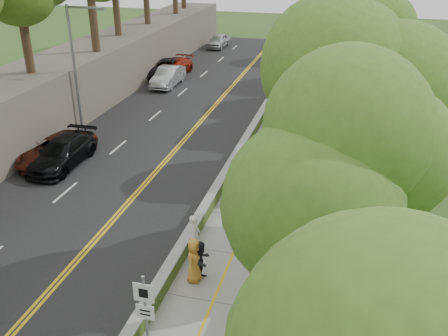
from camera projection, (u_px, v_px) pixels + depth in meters
ground at (155, 292)px, 18.08m from camera, size 140.00×140.00×0.00m
road at (164, 133)px, 32.43m from camera, size 11.20×66.00×0.04m
sidewalk at (285, 145)px, 30.60m from camera, size 4.20×66.00×0.05m
jersey_barrier at (249, 137)px, 31.01m from camera, size 0.42×66.00×0.60m
rock_embankment at (49, 94)px, 33.45m from camera, size 5.00×66.00×4.00m
chainlink_fence at (321, 133)px, 29.70m from camera, size 0.04×66.00×2.00m
trees_fenceside at (375, 32)px, 26.60m from camera, size 7.00×66.00×14.00m
streetlight at (77, 61)px, 30.75m from camera, size 2.52×0.22×8.00m
signpost at (145, 310)px, 14.36m from camera, size 0.62×0.09×3.10m
construction_barrel at (316, 102)px, 36.70m from camera, size 0.62×0.62×1.02m
concrete_block at (266, 297)px, 17.23m from camera, size 1.10×0.82×0.73m
car_2 at (57, 150)px, 27.99m from camera, size 2.88×5.39×1.44m
car_3 at (62, 153)px, 27.58m from camera, size 2.18×5.22×1.50m
car_4 at (67, 150)px, 28.07m from camera, size 1.73×4.10×1.38m
car_5 at (168, 76)px, 42.10m from camera, size 1.71×4.79×1.57m
car_6 at (167, 68)px, 44.75m from camera, size 2.75×5.55×1.51m
car_7 at (175, 67)px, 45.29m from camera, size 2.38×5.08×1.44m
car_8 at (218, 41)px, 56.25m from camera, size 2.05×4.48×1.49m
painter_0 at (194, 260)px, 18.28m from camera, size 0.64×0.91×1.76m
painter_1 at (195, 236)px, 19.73m from camera, size 0.60×0.75×1.81m
painter_2 at (202, 261)px, 18.37m from camera, size 0.88×0.97×1.63m
painter_3 at (247, 170)px, 25.07m from camera, size 0.74×1.25×1.90m
person_far at (320, 111)px, 33.67m from camera, size 1.08×0.62×1.73m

